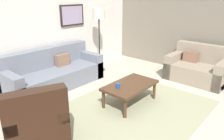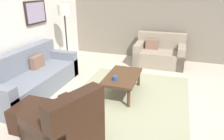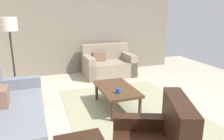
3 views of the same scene
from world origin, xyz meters
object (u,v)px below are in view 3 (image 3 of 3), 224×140
object	(u,v)px
couch_loveseat	(108,65)
lamp_standing	(10,33)
coffee_table	(116,90)
couch_main	(5,121)
cup	(118,91)

from	to	relation	value
couch_loveseat	lamp_standing	world-z (taller)	lamp_standing
coffee_table	lamp_standing	distance (m)	2.35
couch_main	couch_loveseat	world-z (taller)	same
coffee_table	couch_main	bearing A→B (deg)	104.26
couch_loveseat	cup	world-z (taller)	couch_loveseat
cup	lamp_standing	xyz separation A→B (m)	(1.30, 1.76, 0.95)
couch_main	lamp_standing	bearing A→B (deg)	-2.65
couch_loveseat	cup	xyz separation A→B (m)	(-2.43, 0.62, 0.16)
couch_loveseat	lamp_standing	distance (m)	2.86
coffee_table	lamp_standing	xyz separation A→B (m)	(1.02, 1.84, 1.05)
couch_main	coffee_table	bearing A→B (deg)	-75.74
couch_main	couch_loveseat	distance (m)	3.60
cup	coffee_table	bearing A→B (deg)	-15.16
couch_main	cup	bearing A→B (deg)	-83.67
couch_main	cup	size ratio (longest dim) A/B	26.05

